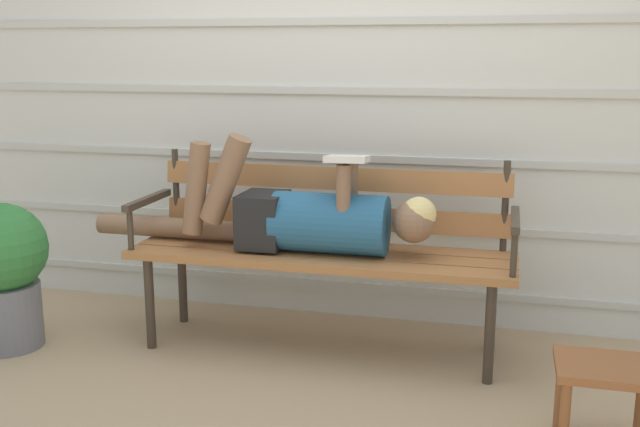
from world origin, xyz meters
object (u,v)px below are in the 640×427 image
(footstool, at_px, (606,383))
(potted_plant, at_px, (3,268))
(reclining_person, at_px, (303,217))
(park_bench, at_px, (324,240))

(footstool, relative_size, potted_plant, 0.50)
(footstool, bearing_deg, reclining_person, 153.69)
(park_bench, relative_size, footstool, 5.10)
(footstool, distance_m, potted_plant, 2.65)
(reclining_person, bearing_deg, park_bench, 40.30)
(park_bench, bearing_deg, footstool, -30.43)
(reclining_person, bearing_deg, potted_plant, -166.34)
(park_bench, distance_m, reclining_person, 0.16)
(footstool, height_order, potted_plant, potted_plant)
(park_bench, xyz_separation_m, reclining_person, (-0.08, -0.07, 0.12))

